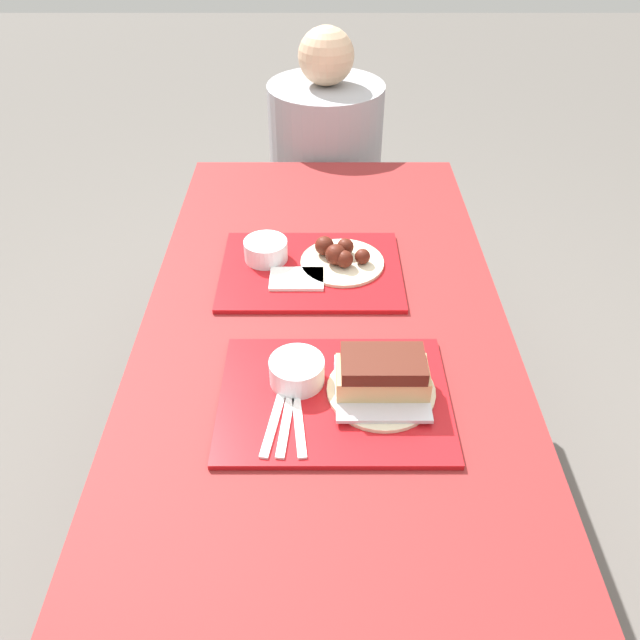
{
  "coord_description": "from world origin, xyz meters",
  "views": [
    {
      "loc": [
        -0.01,
        -1.04,
        1.63
      ],
      "look_at": [
        -0.01,
        -0.03,
        0.8
      ],
      "focal_mm": 35.0,
      "sensor_mm": 36.0,
      "label": 1
    }
  ],
  "objects_px": {
    "tray_far": "(310,270)",
    "bowl_coleslaw_near": "(296,370)",
    "bowl_coleslaw_far": "(264,249)",
    "wings_plate_far": "(339,256)",
    "tray_near": "(333,398)",
    "person_seated_across": "(324,148)",
    "brisket_sandwich_plate": "(381,378)"
  },
  "relations": [
    {
      "from": "bowl_coleslaw_far",
      "to": "tray_far",
      "type": "bearing_deg",
      "value": -20.72
    },
    {
      "from": "tray_far",
      "to": "person_seated_across",
      "type": "distance_m",
      "value": 0.83
    },
    {
      "from": "tray_far",
      "to": "wings_plate_far",
      "type": "relative_size",
      "value": 2.14
    },
    {
      "from": "tray_near",
      "to": "tray_far",
      "type": "xyz_separation_m",
      "value": [
        -0.05,
        0.42,
        0.0
      ]
    },
    {
      "from": "wings_plate_far",
      "to": "brisket_sandwich_plate",
      "type": "bearing_deg",
      "value": -81.38
    },
    {
      "from": "tray_near",
      "to": "tray_far",
      "type": "bearing_deg",
      "value": 96.59
    },
    {
      "from": "brisket_sandwich_plate",
      "to": "wings_plate_far",
      "type": "xyz_separation_m",
      "value": [
        -0.07,
        0.44,
        -0.02
      ]
    },
    {
      "from": "tray_far",
      "to": "bowl_coleslaw_far",
      "type": "xyz_separation_m",
      "value": [
        -0.11,
        0.04,
        0.03
      ]
    },
    {
      "from": "tray_far",
      "to": "bowl_coleslaw_near",
      "type": "distance_m",
      "value": 0.38
    },
    {
      "from": "tray_near",
      "to": "person_seated_across",
      "type": "bearing_deg",
      "value": 90.35
    },
    {
      "from": "wings_plate_far",
      "to": "person_seated_across",
      "type": "bearing_deg",
      "value": 92.12
    },
    {
      "from": "tray_near",
      "to": "bowl_coleslaw_far",
      "type": "xyz_separation_m",
      "value": [
        -0.16,
        0.46,
        0.03
      ]
    },
    {
      "from": "bowl_coleslaw_far",
      "to": "person_seated_across",
      "type": "distance_m",
      "value": 0.81
    },
    {
      "from": "brisket_sandwich_plate",
      "to": "bowl_coleslaw_far",
      "type": "distance_m",
      "value": 0.52
    },
    {
      "from": "brisket_sandwich_plate",
      "to": "bowl_coleslaw_near",
      "type": "bearing_deg",
      "value": 169.24
    },
    {
      "from": "bowl_coleslaw_near",
      "to": "bowl_coleslaw_far",
      "type": "bearing_deg",
      "value": 101.7
    },
    {
      "from": "tray_near",
      "to": "bowl_coleslaw_near",
      "type": "bearing_deg",
      "value": 150.45
    },
    {
      "from": "bowl_coleslaw_far",
      "to": "bowl_coleslaw_near",
      "type": "bearing_deg",
      "value": -78.3
    },
    {
      "from": "wings_plate_far",
      "to": "person_seated_across",
      "type": "xyz_separation_m",
      "value": [
        -0.03,
        0.81,
        -0.08
      ]
    },
    {
      "from": "tray_near",
      "to": "tray_far",
      "type": "distance_m",
      "value": 0.43
    },
    {
      "from": "bowl_coleslaw_far",
      "to": "tray_near",
      "type": "bearing_deg",
      "value": -71.08
    },
    {
      "from": "bowl_coleslaw_near",
      "to": "wings_plate_far",
      "type": "relative_size",
      "value": 0.52
    },
    {
      "from": "bowl_coleslaw_near",
      "to": "person_seated_across",
      "type": "distance_m",
      "value": 1.22
    },
    {
      "from": "bowl_coleslaw_near",
      "to": "wings_plate_far",
      "type": "height_order",
      "value": "wings_plate_far"
    },
    {
      "from": "bowl_coleslaw_near",
      "to": "wings_plate_far",
      "type": "xyz_separation_m",
      "value": [
        0.09,
        0.4,
        -0.01
      ]
    },
    {
      "from": "bowl_coleslaw_near",
      "to": "bowl_coleslaw_far",
      "type": "relative_size",
      "value": 1.0
    },
    {
      "from": "tray_near",
      "to": "brisket_sandwich_plate",
      "type": "bearing_deg",
      "value": 6.55
    },
    {
      "from": "bowl_coleslaw_near",
      "to": "brisket_sandwich_plate",
      "type": "relative_size",
      "value": 0.51
    },
    {
      "from": "bowl_coleslaw_far",
      "to": "wings_plate_far",
      "type": "xyz_separation_m",
      "value": [
        0.18,
        -0.02,
        -0.01
      ]
    },
    {
      "from": "tray_far",
      "to": "brisket_sandwich_plate",
      "type": "relative_size",
      "value": 2.1
    },
    {
      "from": "bowl_coleslaw_far",
      "to": "person_seated_across",
      "type": "xyz_separation_m",
      "value": [
        0.15,
        0.79,
        -0.09
      ]
    },
    {
      "from": "tray_far",
      "to": "bowl_coleslaw_near",
      "type": "xyz_separation_m",
      "value": [
        -0.02,
        -0.38,
        0.03
      ]
    }
  ]
}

